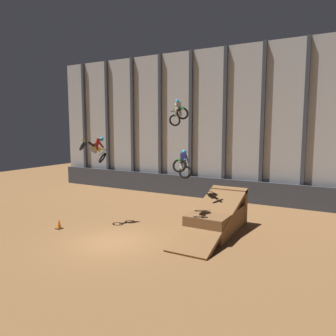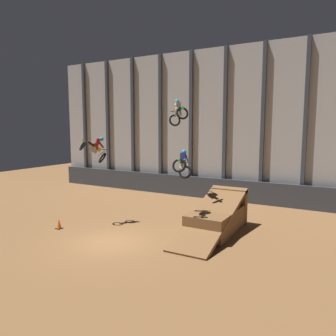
{
  "view_description": "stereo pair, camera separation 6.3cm",
  "coord_description": "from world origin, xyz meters",
  "px_view_note": "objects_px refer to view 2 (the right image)",
  "views": [
    {
      "loc": [
        10.61,
        -12.82,
        5.96
      ],
      "look_at": [
        0.28,
        5.6,
        3.3
      ],
      "focal_mm": 35.0,
      "sensor_mm": 36.0,
      "label": 1
    },
    {
      "loc": [
        10.66,
        -12.79,
        5.96
      ],
      "look_at": [
        0.28,
        5.6,
        3.3
      ],
      "focal_mm": 35.0,
      "sensor_mm": 36.0,
      "label": 2
    }
  ],
  "objects_px": {
    "dirt_ramp": "(218,218)",
    "rider_bike_left_air": "(95,148)",
    "rider_bike_center_air": "(178,113)",
    "traffic_cone_near_ramp": "(59,224)",
    "rider_bike_right_air": "(183,165)"
  },
  "relations": [
    {
      "from": "dirt_ramp",
      "to": "rider_bike_left_air",
      "type": "height_order",
      "value": "rider_bike_left_air"
    },
    {
      "from": "dirt_ramp",
      "to": "rider_bike_center_air",
      "type": "distance_m",
      "value": 6.5
    },
    {
      "from": "rider_bike_left_air",
      "to": "traffic_cone_near_ramp",
      "type": "xyz_separation_m",
      "value": [
        -1.07,
        -2.07,
        -4.38
      ]
    },
    {
      "from": "dirt_ramp",
      "to": "traffic_cone_near_ramp",
      "type": "xyz_separation_m",
      "value": [
        -8.28,
        -4.22,
        -0.5
      ]
    },
    {
      "from": "rider_bike_center_air",
      "to": "rider_bike_left_air",
      "type": "bearing_deg",
      "value": 156.49
    },
    {
      "from": "rider_bike_left_air",
      "to": "rider_bike_right_air",
      "type": "xyz_separation_m",
      "value": [
        5.91,
        0.24,
        -0.7
      ]
    },
    {
      "from": "rider_bike_center_air",
      "to": "rider_bike_right_air",
      "type": "distance_m",
      "value": 3.53
    },
    {
      "from": "rider_bike_right_air",
      "to": "traffic_cone_near_ramp",
      "type": "relative_size",
      "value": 3.09
    },
    {
      "from": "rider_bike_right_air",
      "to": "traffic_cone_near_ramp",
      "type": "bearing_deg",
      "value": -174.23
    },
    {
      "from": "rider_bike_right_air",
      "to": "traffic_cone_near_ramp",
      "type": "xyz_separation_m",
      "value": [
        -6.98,
        -2.3,
        -3.68
      ]
    },
    {
      "from": "dirt_ramp",
      "to": "rider_bike_right_air",
      "type": "bearing_deg",
      "value": -124.31
    },
    {
      "from": "rider_bike_right_air",
      "to": "traffic_cone_near_ramp",
      "type": "distance_m",
      "value": 8.22
    },
    {
      "from": "dirt_ramp",
      "to": "rider_bike_center_air",
      "type": "bearing_deg",
      "value": -176.79
    },
    {
      "from": "rider_bike_right_air",
      "to": "dirt_ramp",
      "type": "bearing_deg",
      "value": 43.19
    },
    {
      "from": "rider_bike_center_air",
      "to": "traffic_cone_near_ramp",
      "type": "height_order",
      "value": "rider_bike_center_air"
    }
  ]
}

